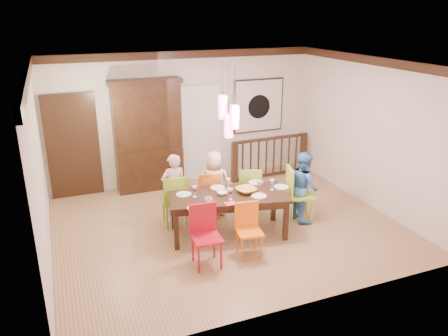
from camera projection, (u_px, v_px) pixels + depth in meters
name	position (u px, v px, depth m)	size (l,w,h in m)	color
floor	(226.00, 225.00, 7.98)	(6.00, 6.00, 0.00)	#916546
ceiling	(227.00, 63.00, 6.99)	(6.00, 6.00, 0.00)	white
wall_back	(184.00, 118.00, 9.67)	(6.00, 6.00, 0.00)	beige
wall_left	(38.00, 172.00, 6.45)	(5.00, 5.00, 0.00)	beige
wall_right	(369.00, 133.00, 8.52)	(5.00, 5.00, 0.00)	beige
crown_molding	(227.00, 68.00, 7.02)	(6.00, 5.00, 0.16)	black
panel_door	(73.00, 148.00, 8.93)	(1.04, 0.07, 2.24)	black
white_doorway	(200.00, 134.00, 9.90)	(0.97, 0.05, 2.22)	silver
painting	(259.00, 106.00, 10.21)	(1.25, 0.06, 1.25)	black
pendant_cluster	(229.00, 116.00, 6.96)	(0.27, 0.21, 1.14)	#FF4CA4
dining_table	(228.00, 199.00, 7.45)	(2.15, 1.30, 0.75)	black
chair_far_left	(174.00, 196.00, 7.85)	(0.47, 0.47, 0.97)	olive
chair_far_mid	(209.00, 190.00, 8.18)	(0.50, 0.50, 0.91)	orange
chair_far_right	(249.00, 186.00, 8.34)	(0.54, 0.54, 0.94)	#86A82E
chair_near_left	(207.00, 233.00, 6.55)	(0.45, 0.45, 0.95)	#AC0E1F
chair_near_mid	(249.00, 228.00, 6.83)	(0.44, 0.44, 0.86)	orange
chair_end_right	(301.00, 191.00, 7.98)	(0.58, 0.58, 1.04)	#9ACE2F
china_hutch	(148.00, 135.00, 9.27)	(1.51, 0.46, 2.39)	black
balustrade	(270.00, 156.00, 10.17)	(1.95, 0.15, 0.96)	black
person_far_left	(174.00, 188.00, 7.94)	(0.47, 0.31, 1.30)	#FFC6C2
person_far_mid	(214.00, 183.00, 8.21)	(0.62, 0.40, 1.26)	beige
person_end_right	(303.00, 186.00, 8.02)	(0.64, 0.50, 1.31)	#4683C6
serving_bowl	(246.00, 190.00, 7.49)	(0.34, 0.34, 0.08)	gold
small_bowl	(222.00, 193.00, 7.40)	(0.19, 0.19, 0.06)	white
cup_left	(209.00, 200.00, 7.06)	(0.13, 0.13, 0.10)	silver
cup_right	(259.00, 183.00, 7.77)	(0.10, 0.10, 0.09)	silver
plate_far_left	(184.00, 194.00, 7.40)	(0.26, 0.26, 0.01)	white
plate_far_mid	(218.00, 188.00, 7.68)	(0.26, 0.26, 0.01)	white
plate_far_right	(256.00, 182.00, 7.92)	(0.26, 0.26, 0.01)	white
plate_near_left	(195.00, 208.00, 6.89)	(0.26, 0.26, 0.01)	white
plate_near_mid	(259.00, 196.00, 7.34)	(0.26, 0.26, 0.01)	white
plate_end_right	(281.00, 187.00, 7.71)	(0.26, 0.26, 0.01)	white
wine_glass_a	(195.00, 192.00, 7.29)	(0.08, 0.08, 0.19)	#590C19
wine_glass_b	(228.00, 184.00, 7.62)	(0.08, 0.08, 0.19)	silver
wine_glass_c	(230.00, 194.00, 7.19)	(0.08, 0.08, 0.19)	#590C19
wine_glass_d	(272.00, 185.00, 7.58)	(0.08, 0.08, 0.19)	silver
napkin	(230.00, 204.00, 7.05)	(0.18, 0.14, 0.01)	#D83359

